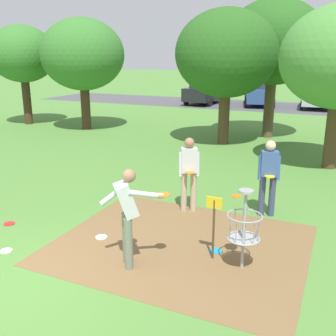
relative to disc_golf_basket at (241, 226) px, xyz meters
The scene contains 19 objects.
ground_plane 3.78m from the disc_golf_basket, 146.47° to the right, with size 160.00×160.00×0.00m, color #518438.
dirt_tee_pad 1.46m from the disc_golf_basket, 164.39° to the left, with size 4.61×3.80×0.01m, color brown.
disc_golf_basket is the anchor object (origin of this frame).
player_foreground_watching 1.88m from the disc_golf_basket, 157.04° to the right, with size 1.12×0.61×1.71m.
player_throwing 2.61m from the disc_golf_basket, 130.63° to the left, with size 0.49×0.45×1.71m.
player_waiting_left 2.43m from the disc_golf_basket, 90.18° to the left, with size 0.50×0.44×1.71m.
frisbee_near_basket 2.84m from the disc_golf_basket, behind, with size 0.23×0.23×0.02m, color white.
frisbee_mid_grass 3.54m from the disc_golf_basket, 105.35° to the left, with size 0.25×0.25×0.02m, color orange.
frisbee_far_left 0.97m from the disc_golf_basket, 146.18° to the left, with size 0.23×0.23×0.02m, color #1E93DB.
frisbee_far_right 4.95m from the disc_golf_basket, behind, with size 0.23×0.23×0.02m, color red.
frisbee_scattered_a 4.27m from the disc_golf_basket, 162.91° to the right, with size 0.22×0.22×0.02m, color white.
tree_near_left 9.96m from the disc_golf_basket, 108.28° to the left, with size 3.91×3.91×5.16m.
tree_mid_left 11.76m from the disc_golf_basket, 98.29° to the left, with size 4.06×4.06×5.67m.
tree_mid_center 16.72m from the disc_golf_basket, 145.01° to the left, with size 3.26×3.26×4.87m.
tree_mid_right 13.97m from the disc_golf_basket, 136.29° to the left, with size 3.82×3.82×5.09m.
parking_lot_strip 21.93m from the disc_golf_basket, 98.10° to the left, with size 36.00×6.00×0.01m, color #4C4C51.
parked_car_leftmost 22.76m from the disc_golf_basket, 110.57° to the left, with size 2.22×4.33×1.84m.
parked_car_center_left 22.38m from the disc_golf_basket, 100.92° to the left, with size 2.77×4.51×1.84m.
parked_car_center_right 22.13m from the disc_golf_basket, 91.11° to the left, with size 2.20×4.31×1.84m.
Camera 1 is at (4.44, -3.83, 3.47)m, focal length 41.80 mm.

